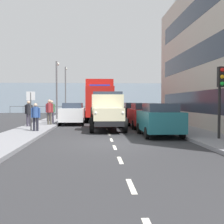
{
  "coord_description": "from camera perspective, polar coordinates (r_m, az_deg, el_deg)",
  "views": [
    {
      "loc": [
        0.76,
        12.31,
        1.78
      ],
      "look_at": [
        -0.52,
        -9.56,
        1.03
      ],
      "focal_mm": 45.83,
      "sensor_mm": 36.0,
      "label": 1
    }
  ],
  "objects": [
    {
      "name": "car_maroon_kerbside_3",
      "position": [
        31.13,
        2.78,
        0.34
      ],
      "size": [
        1.87,
        4.27,
        1.72
      ],
      "color": "maroon",
      "rests_on": "ground_plane"
    },
    {
      "name": "truck_vintage_cream",
      "position": [
        17.8,
        -0.91,
        0.03
      ],
      "size": [
        2.17,
        5.64,
        2.43
      ],
      "color": "black",
      "rests_on": "ground_plane"
    },
    {
      "name": "road_centreline_markings",
      "position": [
        22.69,
        -1.42,
        -2.52
      ],
      "size": [
        0.12,
        39.3,
        0.01
      ],
      "color": "silver",
      "rests_on": "ground_plane"
    },
    {
      "name": "pedestrian_by_lamp",
      "position": [
        25.16,
        -12.54,
        0.37
      ],
      "size": [
        0.53,
        0.34,
        1.62
      ],
      "color": "#383342",
      "rests_on": "sidewalk_right"
    },
    {
      "name": "car_white_oppositeside_0",
      "position": [
        23.16,
        -7.82,
        -0.23
      ],
      "size": [
        1.9,
        4.46,
        1.72
      ],
      "color": "white",
      "rests_on": "ground_plane"
    },
    {
      "name": "sea_horizon",
      "position": [
        48.79,
        -2.46,
        2.82
      ],
      "size": [
        80.0,
        0.8,
        5.0
      ],
      "primitive_type": "cube",
      "color": "#8C9EAD",
      "rests_on": "ground_plane"
    },
    {
      "name": "pedestrian_in_dark_coat",
      "position": [
        16.73,
        -15.0,
        -0.54
      ],
      "size": [
        0.53,
        0.34,
        1.57
      ],
      "color": "black",
      "rests_on": "sidewalk_right"
    },
    {
      "name": "street_sign",
      "position": [
        17.31,
        -15.9,
        1.57
      ],
      "size": [
        0.5,
        0.07,
        2.25
      ],
      "color": "#4C4C4C",
      "rests_on": "sidewalk_right"
    },
    {
      "name": "seawall_railing",
      "position": [
        45.19,
        -2.38,
        0.88
      ],
      "size": [
        28.08,
        0.08,
        1.2
      ],
      "color": "#4C5156",
      "rests_on": "ground_plane"
    },
    {
      "name": "car_teal_kerbside_near",
      "position": [
        15.07,
        9.4,
        -1.43
      ],
      "size": [
        1.91,
        3.88,
        1.72
      ],
      "color": "#1E6670",
      "rests_on": "ground_plane"
    },
    {
      "name": "lorry_cargo_red",
      "position": [
        27.49,
        -2.55,
        2.59
      ],
      "size": [
        2.58,
        8.2,
        3.87
      ],
      "color": "red",
      "rests_on": "ground_plane"
    },
    {
      "name": "sidewalk_left",
      "position": [
        24.43,
        9.46,
        -2.06
      ],
      "size": [
        2.27,
        44.04,
        0.15
      ],
      "primitive_type": "cube",
      "color": "gray",
      "rests_on": "ground_plane"
    },
    {
      "name": "lamp_post_far",
      "position": [
        38.08,
        -9.23,
        5.12
      ],
      "size": [
        0.32,
        1.14,
        6.25
      ],
      "color": "#59595B",
      "rests_on": "sidewalk_right"
    },
    {
      "name": "ground_plane",
      "position": [
        23.84,
        -1.52,
        -2.31
      ],
      "size": [
        80.0,
        80.0,
        0.0
      ],
      "primitive_type": "plane",
      "color": "#2D2D30"
    },
    {
      "name": "pedestrian_strolling",
      "position": [
        21.26,
        -12.37,
        0.44
      ],
      "size": [
        0.53,
        0.34,
        1.82
      ],
      "color": "#4C473D",
      "rests_on": "sidewalk_right"
    },
    {
      "name": "car_red_kerbside_1",
      "position": [
        19.9,
        6.27,
        -0.59
      ],
      "size": [
        1.86,
        4.18,
        1.72
      ],
      "color": "#B21E1E",
      "rests_on": "ground_plane"
    },
    {
      "name": "traffic_light_near",
      "position": [
        13.61,
        20.84,
        4.76
      ],
      "size": [
        0.28,
        0.41,
        3.2
      ],
      "color": "black",
      "rests_on": "sidewalk_left"
    },
    {
      "name": "car_black_kerbside_2",
      "position": [
        25.72,
        4.08,
        -0.01
      ],
      "size": [
        1.81,
        3.92,
        1.72
      ],
      "color": "black",
      "rests_on": "ground_plane"
    },
    {
      "name": "sidewalk_right",
      "position": [
        24.14,
        -12.63,
        -2.13
      ],
      "size": [
        2.27,
        44.04,
        0.15
      ],
      "primitive_type": "cube",
      "color": "gray",
      "rests_on": "ground_plane"
    },
    {
      "name": "pedestrian_with_bag",
      "position": [
        20.08,
        -16.29,
        0.16
      ],
      "size": [
        0.53,
        0.34,
        1.73
      ],
      "color": "#383342",
      "rests_on": "sidewalk_right"
    },
    {
      "name": "lamp_post_promenade",
      "position": [
        28.64,
        -10.94,
        5.49
      ],
      "size": [
        0.32,
        1.14,
        5.62
      ],
      "color": "#59595B",
      "rests_on": "sidewalk_right"
    },
    {
      "name": "pedestrian_near_railing",
      "position": [
        22.81,
        -11.93,
        0.46
      ],
      "size": [
        0.53,
        0.34,
        1.77
      ],
      "color": "#383342",
      "rests_on": "sidewalk_right"
    }
  ]
}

